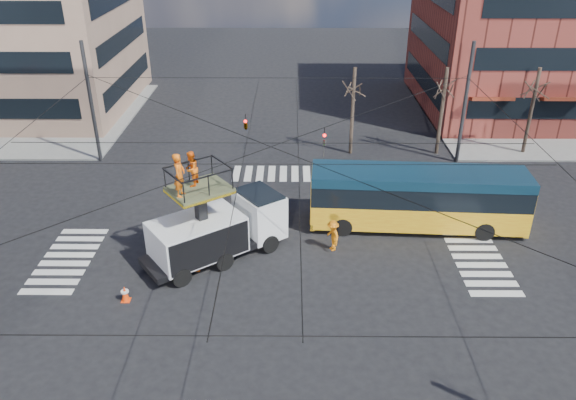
% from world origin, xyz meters
% --- Properties ---
extents(ground, '(120.00, 120.00, 0.00)m').
position_xyz_m(ground, '(0.00, 0.00, 0.00)').
color(ground, black).
rests_on(ground, ground).
extents(sidewalk_ne, '(18.00, 18.00, 0.12)m').
position_xyz_m(sidewalk_ne, '(21.00, 21.00, 0.06)').
color(sidewalk_ne, slate).
rests_on(sidewalk_ne, ground).
extents(sidewalk_nw, '(18.00, 18.00, 0.12)m').
position_xyz_m(sidewalk_nw, '(-21.00, 21.00, 0.06)').
color(sidewalk_nw, slate).
rests_on(sidewalk_nw, ground).
extents(crosswalks, '(22.40, 22.40, 0.02)m').
position_xyz_m(crosswalks, '(0.00, 0.00, 0.01)').
color(crosswalks, silver).
rests_on(crosswalks, ground).
extents(building_ne, '(20.06, 16.06, 14.00)m').
position_xyz_m(building_ne, '(21.98, 23.98, 7.00)').
color(building_ne, maroon).
rests_on(building_ne, ground).
extents(overhead_network, '(24.24, 24.24, 8.00)m').
position_xyz_m(overhead_network, '(-0.07, 0.40, 4.29)').
color(overhead_network, '#2D2D30').
rests_on(overhead_network, ground).
extents(tree_a, '(2.00, 2.00, 6.00)m').
position_xyz_m(tree_a, '(5.00, 13.50, 4.63)').
color(tree_a, '#382B21').
rests_on(tree_a, ground).
extents(tree_b, '(2.00, 2.00, 6.00)m').
position_xyz_m(tree_b, '(11.00, 13.50, 4.63)').
color(tree_b, '#382B21').
rests_on(tree_b, ground).
extents(tree_c, '(2.00, 2.00, 6.00)m').
position_xyz_m(tree_c, '(17.00, 13.50, 4.63)').
color(tree_c, '#382B21').
rests_on(tree_c, ground).
extents(utility_truck, '(7.01, 5.99, 5.91)m').
position_xyz_m(utility_truck, '(-2.63, 0.40, 1.95)').
color(utility_truck, black).
rests_on(utility_truck, ground).
extents(city_bus, '(11.29, 3.27, 3.20)m').
position_xyz_m(city_bus, '(7.49, 3.32, 1.72)').
color(city_bus, orange).
rests_on(city_bus, ground).
extents(traffic_cone, '(0.36, 0.36, 0.75)m').
position_xyz_m(traffic_cone, '(-6.28, -3.22, 0.37)').
color(traffic_cone, '#F93C0A').
rests_on(traffic_cone, ground).
extents(worker_ground, '(0.71, 1.12, 1.77)m').
position_xyz_m(worker_ground, '(-3.61, -0.90, 0.89)').
color(worker_ground, orange).
rests_on(worker_ground, ground).
extents(flagger, '(0.93, 1.20, 1.63)m').
position_xyz_m(flagger, '(2.95, 0.96, 0.81)').
color(flagger, orange).
rests_on(flagger, ground).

